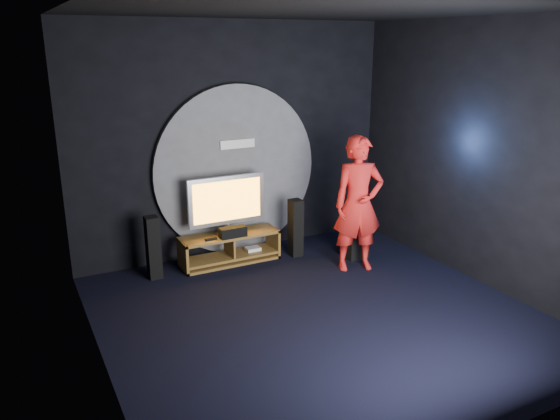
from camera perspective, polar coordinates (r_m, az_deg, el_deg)
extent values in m
plane|color=black|center=(6.77, 3.99, -10.92)|extent=(5.00, 5.00, 0.00)
cube|color=black|center=(8.33, -4.78, 7.22)|extent=(5.00, 0.04, 3.50)
cube|color=black|center=(4.31, 22.00, -3.55)|extent=(5.00, 0.04, 3.50)
cube|color=black|center=(5.31, -19.32, 0.54)|extent=(0.04, 5.00, 3.50)
cube|color=black|center=(7.73, 20.41, 5.42)|extent=(0.04, 5.00, 3.50)
cube|color=black|center=(5.98, 4.72, 20.22)|extent=(5.00, 5.00, 0.01)
cylinder|color=#515156|center=(8.37, -4.55, 4.12)|extent=(2.60, 0.08, 2.60)
cube|color=white|center=(8.23, -4.47, 6.90)|extent=(0.55, 0.03, 0.13)
cube|color=olive|center=(8.15, -5.33, -2.64)|extent=(1.49, 0.45, 0.04)
cube|color=olive|center=(8.27, -5.26, -4.79)|extent=(1.45, 0.42, 0.04)
cube|color=olive|center=(8.00, -10.12, -4.80)|extent=(0.04, 0.45, 0.45)
cube|color=olive|center=(8.50, -0.75, -3.18)|extent=(0.04, 0.45, 0.45)
cube|color=olive|center=(8.21, -5.29, -3.72)|extent=(0.03, 0.40, 0.29)
cube|color=olive|center=(8.30, -5.25, -5.30)|extent=(1.49, 0.45, 0.04)
cube|color=white|center=(8.39, -2.86, -4.07)|extent=(0.22, 0.16, 0.05)
cube|color=silver|center=(8.20, -5.52, -2.23)|extent=(0.36, 0.22, 0.04)
cylinder|color=silver|center=(8.17, -5.53, -1.76)|extent=(0.07, 0.07, 0.10)
cube|color=silver|center=(8.05, -5.62, 1.03)|extent=(1.18, 0.06, 0.73)
cube|color=orange|center=(8.02, -5.53, 0.97)|extent=(1.05, 0.01, 0.60)
cube|color=black|center=(7.99, -4.95, -2.31)|extent=(0.40, 0.15, 0.15)
cube|color=black|center=(7.92, -7.22, -3.05)|extent=(0.18, 0.05, 0.02)
cube|color=black|center=(7.78, -13.10, -3.85)|extent=(0.18, 0.20, 0.90)
cube|color=black|center=(8.37, 1.64, -1.88)|extent=(0.18, 0.20, 0.90)
cube|color=black|center=(8.49, 7.78, -3.69)|extent=(0.33, 0.33, 0.36)
imported|color=red|center=(7.82, 8.19, 0.62)|extent=(0.82, 0.65, 1.95)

